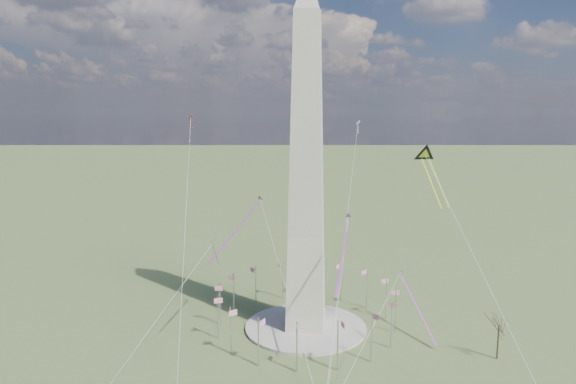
# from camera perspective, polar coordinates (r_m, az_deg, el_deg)

# --- Properties ---
(ground) EXTENTS (2000.00, 2000.00, 0.00)m
(ground) POSITION_cam_1_polar(r_m,az_deg,el_deg) (157.93, 1.98, -14.90)
(ground) COLOR #3F592C
(ground) RESTS_ON ground
(plaza) EXTENTS (36.00, 36.00, 0.80)m
(plaza) POSITION_cam_1_polar(r_m,az_deg,el_deg) (157.77, 1.98, -14.77)
(plaza) COLOR #ABA59C
(plaza) RESTS_ON ground
(washington_monument) EXTENTS (15.56, 15.56, 100.00)m
(washington_monument) POSITION_cam_1_polar(r_m,az_deg,el_deg) (145.39, 2.08, 2.67)
(washington_monument) COLOR beige
(washington_monument) RESTS_ON plaza
(flagpole_ring) EXTENTS (54.40, 54.40, 13.00)m
(flagpole_ring) POSITION_cam_1_polar(r_m,az_deg,el_deg) (155.14, 2.00, -12.44)
(flagpole_ring) COLOR silver
(flagpole_ring) RESTS_ON ground
(tree_near) EXTENTS (7.89, 7.89, 13.82)m
(tree_near) POSITION_cam_1_polar(r_m,az_deg,el_deg) (146.98, 22.42, -13.30)
(tree_near) COLOR #3F3226
(tree_near) RESTS_ON ground
(kite_delta_black) EXTENTS (8.46, 19.51, 15.90)m
(kite_delta_black) POSITION_cam_1_polar(r_m,az_deg,el_deg) (153.74, 15.08, 3.70)
(kite_delta_black) COLOR black
(kite_delta_black) RESTS_ON ground
(kite_diamond_purple) EXTENTS (2.03, 3.13, 9.53)m
(kite_diamond_purple) POSITION_cam_1_polar(r_m,az_deg,el_deg) (162.76, -8.12, -5.66)
(kite_diamond_purple) COLOR #3E186F
(kite_diamond_purple) RESTS_ON ground
(kite_streamer_left) EXTENTS (3.99, 23.31, 16.02)m
(kite_streamer_left) POSITION_cam_1_polar(r_m,az_deg,el_deg) (134.59, 6.29, -5.52)
(kite_streamer_left) COLOR #F03B25
(kite_streamer_left) RESTS_ON ground
(kite_streamer_mid) EXTENTS (11.85, 20.47, 15.48)m
(kite_streamer_mid) POSITION_cam_1_polar(r_m,az_deg,el_deg) (142.23, -5.02, -3.18)
(kite_streamer_mid) COLOR #F03B25
(kite_streamer_mid) RESTS_ON ground
(kite_streamer_right) EXTENTS (9.48, 20.84, 15.09)m
(kite_streamer_right) POSITION_cam_1_polar(r_m,az_deg,el_deg) (157.87, 13.63, -11.20)
(kite_streamer_right) COLOR #F03B25
(kite_streamer_right) RESTS_ON ground
(kite_small_red) EXTENTS (1.59, 2.39, 5.13)m
(kite_small_red) POSITION_cam_1_polar(r_m,az_deg,el_deg) (191.94, -10.74, 8.07)
(kite_small_red) COLOR red
(kite_small_red) RESTS_ON ground
(kite_small_white) EXTENTS (1.69, 1.78, 5.01)m
(kite_small_white) POSITION_cam_1_polar(r_m,az_deg,el_deg) (194.11, 7.80, 7.53)
(kite_small_white) COLOR white
(kite_small_white) RESTS_ON ground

